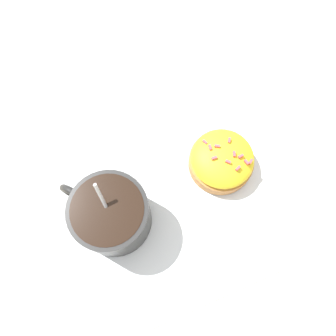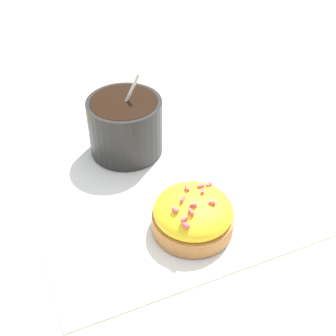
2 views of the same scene
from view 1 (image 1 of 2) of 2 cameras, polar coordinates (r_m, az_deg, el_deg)
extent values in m
plane|color=#C6B793|center=(0.46, 0.02, -3.73)|extent=(3.00, 3.00, 0.00)
cube|color=white|center=(0.45, 0.02, -3.68)|extent=(0.32, 0.33, 0.00)
cylinder|color=black|center=(0.41, -9.71, -8.12)|extent=(0.09, 0.09, 0.07)
cylinder|color=black|center=(0.38, -10.44, -7.27)|extent=(0.08, 0.08, 0.01)
torus|color=black|center=(0.43, -15.81, -4.54)|extent=(0.03, 0.04, 0.04)
ellipsoid|color=silver|center=(0.45, -10.32, -5.43)|extent=(0.02, 0.02, 0.01)
cylinder|color=silver|center=(0.39, -10.04, -8.06)|extent=(0.01, 0.05, 0.10)
cylinder|color=#B2753D|center=(0.46, 9.26, 0.72)|extent=(0.09, 0.09, 0.02)
ellipsoid|color=yellow|center=(0.44, 9.58, 1.42)|extent=(0.09, 0.09, 0.04)
cube|color=#EA4C56|center=(0.43, 13.48, 1.01)|extent=(0.00, 0.01, 0.00)
cube|color=#EA4C56|center=(0.43, 8.57, 3.78)|extent=(0.01, 0.01, 0.00)
cube|color=#EA4C56|center=(0.42, 8.22, 1.42)|extent=(0.01, 0.00, 0.00)
cube|color=#EA4C56|center=(0.43, 6.43, 4.51)|extent=(0.00, 0.01, 0.00)
cube|color=#EA4C56|center=(0.43, 12.54, 2.01)|extent=(0.01, 0.00, 0.00)
cube|color=#EA4C56|center=(0.44, 14.18, 1.08)|extent=(0.01, 0.01, 0.00)
cube|color=#EA4C56|center=(0.43, 12.07, -0.04)|extent=(0.01, 0.01, 0.00)
cube|color=#EA4C56|center=(0.43, 11.43, 2.40)|extent=(0.01, 0.01, 0.00)
cube|color=#EA4C56|center=(0.43, 7.33, 3.57)|extent=(0.00, 0.01, 0.00)
cube|color=#EA4C56|center=(0.42, 10.41, 1.08)|extent=(0.01, 0.01, 0.00)
cube|color=#EA4C56|center=(0.44, 10.60, 4.74)|extent=(0.01, 0.01, 0.00)
camera|label=2|loc=(0.44, 77.44, 12.57)|focal=50.00mm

